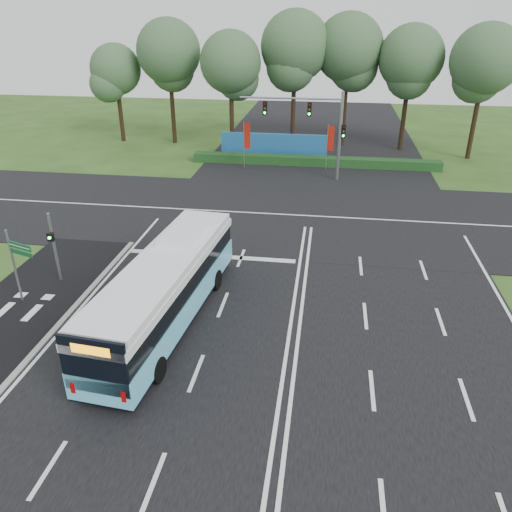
{
  "coord_description": "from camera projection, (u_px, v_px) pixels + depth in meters",
  "views": [
    {
      "loc": [
        1.15,
        -19.64,
        12.46
      ],
      "look_at": [
        -2.01,
        2.0,
        1.72
      ],
      "focal_mm": 35.0,
      "sensor_mm": 36.0,
      "label": 1
    }
  ],
  "objects": [
    {
      "name": "eucalyptus_row",
      "position": [
        302.0,
        55.0,
        47.05
      ],
      "size": [
        40.43,
        9.87,
        12.82
      ],
      "color": "black",
      "rests_on": "ground"
    },
    {
      "name": "banner_flag_mid",
      "position": [
        330.0,
        141.0,
        42.32
      ],
      "size": [
        0.57,
        0.18,
        3.94
      ],
      "rotation": [
        0.0,
        0.0,
        -0.23
      ],
      "color": "gray",
      "rests_on": "ground"
    },
    {
      "name": "road_main",
      "position": [
        293.0,
        310.0,
        23.07
      ],
      "size": [
        20.0,
        120.0,
        0.04
      ],
      "primitive_type": "cube",
      "color": "black",
      "rests_on": "ground"
    },
    {
      "name": "road_cross",
      "position": [
        307.0,
        216.0,
        33.73
      ],
      "size": [
        120.0,
        14.0,
        0.05
      ],
      "primitive_type": "cube",
      "color": "black",
      "rests_on": "ground"
    },
    {
      "name": "ground",
      "position": [
        293.0,
        311.0,
        23.08
      ],
      "size": [
        120.0,
        120.0,
        0.0
      ],
      "primitive_type": "plane",
      "color": "#2B4717",
      "rests_on": "ground"
    },
    {
      "name": "pedestrian_signal",
      "position": [
        54.0,
        245.0,
        24.72
      ],
      "size": [
        0.32,
        0.43,
        3.72
      ],
      "rotation": [
        0.0,
        0.0,
        0.16
      ],
      "color": "gray",
      "rests_on": "ground"
    },
    {
      "name": "blue_hoarding",
      "position": [
        273.0,
        145.0,
        47.1
      ],
      "size": [
        10.0,
        0.3,
        2.2
      ],
      "primitive_type": "cube",
      "color": "#1A568F",
      "rests_on": "ground"
    },
    {
      "name": "traffic_light_gantry",
      "position": [
        318.0,
        122.0,
        39.21
      ],
      "size": [
        8.41,
        0.28,
        7.0
      ],
      "color": "gray",
      "rests_on": "ground"
    },
    {
      "name": "banner_flag_left",
      "position": [
        246.0,
        138.0,
        42.69
      ],
      "size": [
        0.59,
        0.2,
        4.11
      ],
      "rotation": [
        0.0,
        0.0,
        -0.26
      ],
      "color": "gray",
      "rests_on": "ground"
    },
    {
      "name": "bike_path",
      "position": [
        5.0,
        324.0,
        22.03
      ],
      "size": [
        5.0,
        18.0,
        0.06
      ],
      "primitive_type": "cube",
      "color": "black",
      "rests_on": "ground"
    },
    {
      "name": "kerb_strip",
      "position": [
        56.0,
        328.0,
        21.71
      ],
      "size": [
        0.25,
        18.0,
        0.12
      ],
      "primitive_type": "cube",
      "color": "gray",
      "rests_on": "ground"
    },
    {
      "name": "street_sign",
      "position": [
        17.0,
        259.0,
        22.67
      ],
      "size": [
        1.38,
        0.54,
        3.71
      ],
      "rotation": [
        0.0,
        0.0,
        -0.33
      ],
      "color": "gray",
      "rests_on": "ground"
    },
    {
      "name": "city_bus",
      "position": [
        166.0,
        289.0,
        21.46
      ],
      "size": [
        3.55,
        12.01,
        3.4
      ],
      "rotation": [
        0.0,
        0.0,
        -0.09
      ],
      "color": "#60C0DF",
      "rests_on": "ground"
    },
    {
      "name": "hedge",
      "position": [
        315.0,
        161.0,
        44.67
      ],
      "size": [
        22.0,
        1.2,
        0.8
      ],
      "primitive_type": "cube",
      "color": "#123314",
      "rests_on": "ground"
    }
  ]
}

